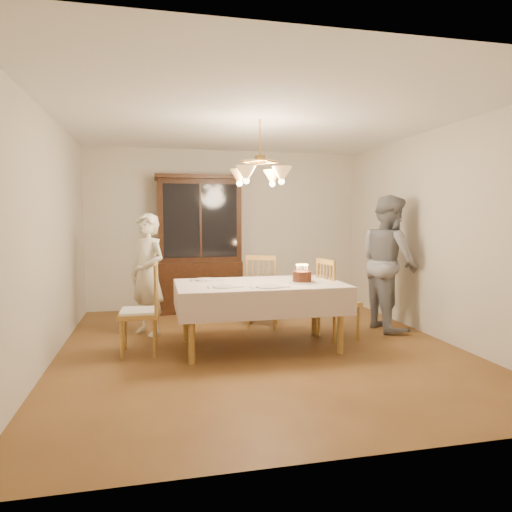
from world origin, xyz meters
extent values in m
plane|color=brown|center=(0.00, 0.00, 0.00)|extent=(5.00, 5.00, 0.00)
plane|color=white|center=(0.00, 0.00, 2.60)|extent=(5.00, 5.00, 0.00)
plane|color=beige|center=(0.00, 2.50, 1.30)|extent=(4.50, 0.00, 4.50)
plane|color=beige|center=(0.00, -2.50, 1.30)|extent=(4.50, 0.00, 4.50)
plane|color=beige|center=(-2.25, 0.00, 1.30)|extent=(0.00, 5.00, 5.00)
plane|color=beige|center=(2.25, 0.00, 1.30)|extent=(0.00, 5.00, 5.00)
cube|color=olive|center=(0.00, 0.00, 0.73)|extent=(1.80, 1.00, 0.04)
cube|color=beige|center=(0.00, 0.00, 0.75)|extent=(1.90, 1.10, 0.01)
cylinder|color=olive|center=(-0.82, -0.42, 0.35)|extent=(0.07, 0.07, 0.71)
cylinder|color=olive|center=(0.82, -0.42, 0.35)|extent=(0.07, 0.07, 0.71)
cylinder|color=olive|center=(-0.82, 0.42, 0.35)|extent=(0.07, 0.07, 0.71)
cylinder|color=olive|center=(0.82, 0.42, 0.35)|extent=(0.07, 0.07, 0.71)
cube|color=black|center=(-0.46, 2.23, 0.40)|extent=(1.30, 0.50, 0.80)
cube|color=black|center=(-0.46, 2.28, 1.45)|extent=(1.30, 0.40, 1.30)
cube|color=black|center=(-0.46, 2.08, 1.45)|extent=(1.14, 0.01, 1.14)
cube|color=black|center=(-0.46, 2.23, 2.13)|extent=(1.38, 0.54, 0.06)
cube|color=olive|center=(0.27, 1.00, 0.45)|extent=(0.56, 0.55, 0.05)
cube|color=olive|center=(0.21, 0.82, 0.97)|extent=(0.39, 0.17, 0.06)
cylinder|color=olive|center=(0.50, 1.09, 0.21)|extent=(0.04, 0.04, 0.43)
cylinder|color=olive|center=(0.16, 1.22, 0.21)|extent=(0.04, 0.04, 0.43)
cylinder|color=olive|center=(0.38, 0.77, 0.21)|extent=(0.04, 0.04, 0.43)
cylinder|color=olive|center=(0.04, 0.90, 0.21)|extent=(0.04, 0.04, 0.43)
cube|color=olive|center=(-1.36, 0.04, 0.45)|extent=(0.44, 0.46, 0.05)
cube|color=olive|center=(-1.17, 0.03, 0.97)|extent=(0.05, 0.40, 0.06)
cylinder|color=olive|center=(-1.52, 0.23, 0.21)|extent=(0.04, 0.04, 0.43)
cylinder|color=olive|center=(-1.53, -0.13, 0.21)|extent=(0.04, 0.04, 0.43)
cylinder|color=olive|center=(-1.18, 0.21, 0.21)|extent=(0.04, 0.04, 0.43)
cylinder|color=olive|center=(-1.19, -0.15, 0.21)|extent=(0.04, 0.04, 0.43)
cube|color=silver|center=(-1.36, 0.04, 0.48)|extent=(0.40, 0.41, 0.03)
cube|color=olive|center=(1.04, 0.16, 0.45)|extent=(0.49, 0.51, 0.05)
cube|color=olive|center=(0.85, 0.13, 0.97)|extent=(0.10, 0.40, 0.06)
cylinder|color=olive|center=(1.24, 0.01, 0.21)|extent=(0.04, 0.04, 0.43)
cylinder|color=olive|center=(1.18, 0.37, 0.21)|extent=(0.04, 0.04, 0.43)
cylinder|color=olive|center=(0.90, -0.04, 0.21)|extent=(0.04, 0.04, 0.43)
cylinder|color=olive|center=(0.84, 0.31, 0.21)|extent=(0.04, 0.04, 0.43)
imported|color=white|center=(-1.27, 0.90, 0.78)|extent=(0.65, 0.67, 1.56)
imported|color=slate|center=(1.90, 0.50, 0.90)|extent=(0.70, 0.89, 1.80)
cylinder|color=white|center=(0.48, -0.09, 0.77)|extent=(0.30, 0.30, 0.01)
cylinder|color=#38180C|center=(0.48, -0.09, 0.83)|extent=(0.21, 0.21, 0.12)
cylinder|color=#598CD8|center=(0.54, -0.09, 0.92)|extent=(0.01, 0.01, 0.07)
sphere|color=#FFB23F|center=(0.54, -0.09, 0.96)|extent=(0.01, 0.01, 0.01)
cylinder|color=pink|center=(0.54, -0.07, 0.92)|extent=(0.01, 0.01, 0.07)
sphere|color=#FFB23F|center=(0.54, -0.07, 0.96)|extent=(0.01, 0.01, 0.01)
cylinder|color=#EACC66|center=(0.52, -0.05, 0.92)|extent=(0.01, 0.01, 0.07)
sphere|color=#FFB23F|center=(0.52, -0.05, 0.96)|extent=(0.01, 0.01, 0.01)
cylinder|color=#598CD8|center=(0.50, -0.03, 0.92)|extent=(0.01, 0.01, 0.07)
sphere|color=#FFB23F|center=(0.50, -0.03, 0.96)|extent=(0.01, 0.01, 0.01)
cylinder|color=pink|center=(0.47, -0.03, 0.92)|extent=(0.01, 0.01, 0.07)
sphere|color=#FFB23F|center=(0.47, -0.03, 0.96)|extent=(0.01, 0.01, 0.01)
cylinder|color=#EACC66|center=(0.44, -0.04, 0.92)|extent=(0.01, 0.01, 0.07)
sphere|color=#FFB23F|center=(0.44, -0.04, 0.96)|extent=(0.01, 0.01, 0.01)
cylinder|color=#598CD8|center=(0.42, -0.06, 0.92)|extent=(0.01, 0.01, 0.07)
sphere|color=#FFB23F|center=(0.42, -0.06, 0.96)|extent=(0.01, 0.01, 0.01)
cylinder|color=pink|center=(0.41, -0.08, 0.92)|extent=(0.01, 0.01, 0.07)
sphere|color=#FFB23F|center=(0.41, -0.08, 0.96)|extent=(0.01, 0.01, 0.01)
cylinder|color=#EACC66|center=(0.41, -0.11, 0.92)|extent=(0.01, 0.01, 0.07)
sphere|color=#FFB23F|center=(0.41, -0.11, 0.96)|extent=(0.01, 0.01, 0.01)
cylinder|color=#598CD8|center=(0.42, -0.13, 0.92)|extent=(0.01, 0.01, 0.07)
sphere|color=#FFB23F|center=(0.42, -0.13, 0.96)|extent=(0.01, 0.01, 0.01)
cylinder|color=pink|center=(0.44, -0.15, 0.92)|extent=(0.01, 0.01, 0.07)
sphere|color=#FFB23F|center=(0.44, -0.15, 0.96)|extent=(0.01, 0.01, 0.01)
cylinder|color=#EACC66|center=(0.47, -0.16, 0.92)|extent=(0.01, 0.01, 0.07)
sphere|color=#FFB23F|center=(0.47, -0.16, 0.96)|extent=(0.01, 0.01, 0.01)
cylinder|color=#598CD8|center=(0.50, -0.16, 0.92)|extent=(0.01, 0.01, 0.07)
sphere|color=#FFB23F|center=(0.50, -0.16, 0.96)|extent=(0.01, 0.01, 0.01)
cylinder|color=pink|center=(0.52, -0.14, 0.92)|extent=(0.01, 0.01, 0.07)
sphere|color=#FFB23F|center=(0.52, -0.14, 0.96)|extent=(0.01, 0.01, 0.01)
cylinder|color=#EACC66|center=(0.54, -0.12, 0.92)|extent=(0.01, 0.01, 0.07)
sphere|color=#FFB23F|center=(0.54, -0.12, 0.96)|extent=(0.01, 0.01, 0.01)
cylinder|color=white|center=(-0.46, -0.24, 0.77)|extent=(0.24, 0.24, 0.02)
cube|color=silver|center=(-0.62, -0.24, 0.76)|extent=(0.01, 0.16, 0.01)
cube|color=silver|center=(-0.29, -0.24, 0.76)|extent=(0.10, 0.10, 0.01)
cylinder|color=white|center=(0.01, -0.35, 0.77)|extent=(0.27, 0.27, 0.02)
cube|color=silver|center=(-0.17, -0.35, 0.76)|extent=(0.02, 0.16, 0.01)
cube|color=silver|center=(0.19, -0.35, 0.76)|extent=(0.10, 0.10, 0.01)
cylinder|color=white|center=(-0.58, 0.35, 0.77)|extent=(0.26, 0.26, 0.02)
cube|color=silver|center=(-0.76, 0.35, 0.76)|extent=(0.01, 0.16, 0.01)
cube|color=silver|center=(-0.41, 0.35, 0.76)|extent=(0.10, 0.10, 0.01)
cylinder|color=#BF8C3F|center=(0.00, 0.00, 2.40)|extent=(0.02, 0.02, 0.40)
cylinder|color=#BF8C3F|center=(0.00, 0.00, 2.15)|extent=(0.12, 0.12, 0.10)
cone|color=#D8994C|center=(0.20, 0.20, 1.97)|extent=(0.22, 0.22, 0.18)
sphere|color=#FFD899|center=(0.20, 0.20, 1.90)|extent=(0.07, 0.07, 0.07)
cone|color=#D8994C|center=(-0.20, 0.20, 1.97)|extent=(0.22, 0.22, 0.18)
sphere|color=#FFD899|center=(-0.20, 0.20, 1.90)|extent=(0.07, 0.07, 0.07)
cone|color=#D8994C|center=(-0.20, -0.20, 1.97)|extent=(0.22, 0.22, 0.18)
sphere|color=#FFD899|center=(-0.20, -0.20, 1.90)|extent=(0.07, 0.07, 0.07)
cone|color=#D8994C|center=(0.20, -0.20, 1.97)|extent=(0.22, 0.22, 0.18)
sphere|color=#FFD899|center=(0.20, -0.20, 1.90)|extent=(0.07, 0.07, 0.07)
camera|label=1|loc=(-1.18, -5.05, 1.52)|focal=32.00mm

